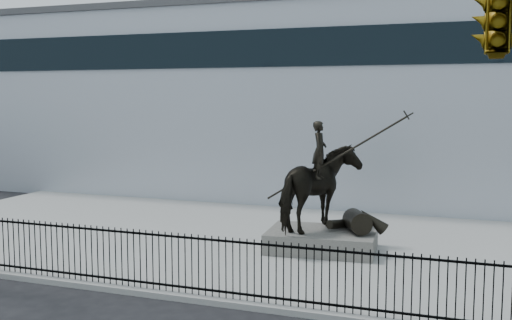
% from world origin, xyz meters
% --- Properties ---
extents(plaza, '(30.00, 12.00, 0.15)m').
position_xyz_m(plaza, '(0.00, 7.00, 0.07)').
color(plaza, '#9A9B98').
rests_on(plaza, ground).
extents(building, '(44.00, 14.00, 9.00)m').
position_xyz_m(building, '(0.00, 20.00, 4.50)').
color(building, '#B3B9C3').
rests_on(building, ground).
extents(picket_fence, '(22.10, 0.10, 1.50)m').
position_xyz_m(picket_fence, '(0.00, 1.25, 0.90)').
color(picket_fence, black).
rests_on(picket_fence, plaza).
extents(statue_plinth, '(3.50, 2.55, 0.62)m').
position_xyz_m(statue_plinth, '(1.26, 6.41, 0.46)').
color(statue_plinth, '#4E4C47').
rests_on(statue_plinth, plaza).
extents(equestrian_statue, '(4.25, 2.80, 3.61)m').
position_xyz_m(equestrian_statue, '(1.32, 6.42, 2.08)').
color(equestrian_statue, black).
rests_on(equestrian_statue, statue_plinth).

